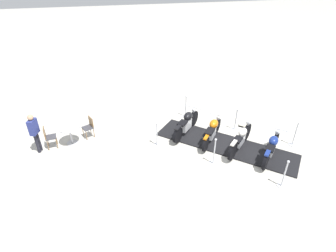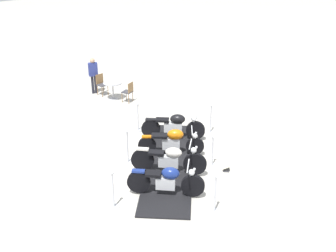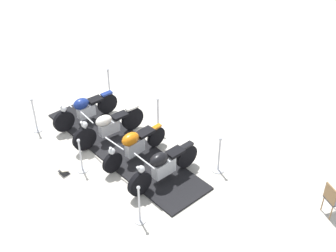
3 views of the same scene
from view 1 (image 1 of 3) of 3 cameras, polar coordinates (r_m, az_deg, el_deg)
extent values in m
plane|color=beige|center=(11.46, 11.86, -3.95)|extent=(80.00, 80.00, 0.00)
cube|color=black|center=(11.44, 11.88, -3.85)|extent=(5.27, 4.92, 0.05)
cylinder|color=black|center=(11.66, 21.74, -2.82)|extent=(0.55, 0.56, 0.66)
cylinder|color=black|center=(10.40, 19.90, -6.99)|extent=(0.55, 0.56, 0.66)
cube|color=silver|center=(11.00, 20.91, -4.65)|extent=(0.54, 0.54, 0.36)
ellipsoid|color=navy|center=(10.94, 21.39, -2.91)|extent=(0.59, 0.59, 0.34)
cube|color=black|center=(10.56, 20.76, -4.42)|extent=(0.53, 0.53, 0.08)
cube|color=navy|center=(10.19, 20.27, -5.40)|extent=(0.36, 0.36, 0.06)
cylinder|color=silver|center=(11.45, 21.94, -1.84)|extent=(0.25, 0.25, 0.57)
cylinder|color=silver|center=(11.21, 22.20, -0.57)|extent=(0.55, 0.54, 0.04)
sphere|color=silver|center=(11.40, 22.11, -1.18)|extent=(0.18, 0.18, 0.18)
cylinder|color=black|center=(11.78, 16.34, -1.14)|extent=(0.59, 0.57, 0.71)
cylinder|color=black|center=(10.48, 13.45, -5.23)|extent=(0.59, 0.57, 0.71)
cube|color=silver|center=(11.11, 15.00, -2.97)|extent=(0.58, 0.57, 0.37)
ellipsoid|color=silver|center=(11.06, 15.49, -1.24)|extent=(0.58, 0.57, 0.31)
cube|color=black|center=(10.66, 14.49, -2.77)|extent=(0.53, 0.53, 0.08)
cube|color=silver|center=(10.26, 13.71, -3.50)|extent=(0.38, 0.37, 0.06)
cylinder|color=silver|center=(11.56, 16.44, -0.06)|extent=(0.26, 0.25, 0.61)
cylinder|color=silver|center=(11.32, 16.59, 1.33)|extent=(0.49, 0.51, 0.04)
sphere|color=silver|center=(11.50, 16.60, 0.68)|extent=(0.18, 0.18, 0.18)
cylinder|color=black|center=(12.05, 10.41, 0.19)|extent=(0.46, 0.54, 0.60)
cylinder|color=black|center=(10.76, 7.93, -3.84)|extent=(0.46, 0.54, 0.60)
cube|color=silver|center=(11.36, 9.27, -1.42)|extent=(0.51, 0.57, 0.41)
ellipsoid|color=#D16B0F|center=(11.29, 9.65, 0.43)|extent=(0.60, 0.63, 0.34)
cube|color=black|center=(10.88, 8.78, -1.11)|extent=(0.57, 0.60, 0.08)
cube|color=#D16B0F|center=(10.57, 8.06, -2.38)|extent=(0.31, 0.34, 0.06)
cylinder|color=silver|center=(11.87, 10.45, 1.11)|extent=(0.20, 0.22, 0.52)
cylinder|color=silver|center=(11.67, 10.52, 2.32)|extent=(0.59, 0.49, 0.04)
sphere|color=silver|center=(11.85, 10.56, 1.69)|extent=(0.18, 0.18, 0.18)
cylinder|color=black|center=(12.36, 5.47, 1.68)|extent=(0.55, 0.59, 0.68)
cylinder|color=black|center=(11.13, 2.05, -1.94)|extent=(0.55, 0.59, 0.68)
cube|color=silver|center=(11.70, 3.86, 0.21)|extent=(0.61, 0.63, 0.42)
ellipsoid|color=black|center=(11.64, 4.26, 2.07)|extent=(0.61, 0.63, 0.34)
cube|color=black|center=(11.24, 3.06, 0.64)|extent=(0.54, 0.55, 0.08)
cube|color=black|center=(10.92, 2.09, -0.34)|extent=(0.37, 0.38, 0.06)
cylinder|color=silver|center=(12.15, 5.37, 2.68)|extent=(0.26, 0.28, 0.57)
cylinder|color=silver|center=(11.91, 5.28, 3.96)|extent=(0.60, 0.55, 0.04)
sphere|color=silver|center=(12.09, 5.43, 3.32)|extent=(0.18, 0.18, 0.18)
cylinder|color=silver|center=(10.41, 9.49, -7.79)|extent=(0.36, 0.36, 0.03)
cylinder|color=silver|center=(10.08, 9.75, -5.45)|extent=(0.05, 0.05, 1.04)
sphere|color=silver|center=(9.75, 10.05, -2.85)|extent=(0.09, 0.09, 0.09)
cylinder|color=silver|center=(11.20, -2.30, -4.03)|extent=(0.33, 0.33, 0.03)
cylinder|color=silver|center=(10.91, -2.36, -1.87)|extent=(0.05, 0.05, 0.99)
sphere|color=silver|center=(10.63, -2.42, 0.50)|extent=(0.09, 0.09, 0.09)
cylinder|color=silver|center=(13.22, 3.69, 2.05)|extent=(0.29, 0.29, 0.03)
cylinder|color=silver|center=(12.97, 3.77, 4.04)|extent=(0.05, 0.05, 1.01)
sphere|color=silver|center=(12.73, 3.86, 6.20)|extent=(0.09, 0.09, 0.09)
cylinder|color=silver|center=(12.55, 13.83, -0.68)|extent=(0.32, 0.32, 0.03)
cylinder|color=silver|center=(12.31, 14.11, 1.22)|extent=(0.05, 0.05, 0.95)
sphere|color=silver|center=(12.06, 14.43, 3.30)|extent=(0.09, 0.09, 0.09)
cylinder|color=silver|center=(12.35, 24.70, -3.58)|extent=(0.30, 0.30, 0.03)
cylinder|color=silver|center=(12.07, 25.25, -1.56)|extent=(0.05, 0.05, 1.02)
sphere|color=silver|center=(11.81, 25.85, 0.65)|extent=(0.09, 0.09, 0.09)
cylinder|color=silver|center=(10.16, 22.75, -11.55)|extent=(0.29, 0.29, 0.03)
cylinder|color=silver|center=(9.83, 23.38, -9.34)|extent=(0.05, 0.05, 1.01)
sphere|color=silver|center=(9.51, 24.07, -6.87)|extent=(0.09, 0.09, 0.09)
cube|color=#333338|center=(12.87, 15.42, -0.05)|extent=(0.37, 0.36, 0.02)
cube|color=beige|center=(12.81, 15.50, 0.43)|extent=(0.37, 0.37, 0.12)
cylinder|color=#B7B7BC|center=(12.01, -19.50, -3.36)|extent=(0.46, 0.46, 0.02)
cylinder|color=#B7B7BC|center=(11.81, -19.82, -1.88)|extent=(0.07, 0.07, 0.72)
cylinder|color=#B7B7BC|center=(11.62, -20.15, -0.33)|extent=(0.83, 0.83, 0.03)
cylinder|color=olive|center=(11.90, -16.82, -1.94)|extent=(0.03, 0.03, 0.45)
cylinder|color=olive|center=(12.17, -17.47, -1.24)|extent=(0.03, 0.03, 0.45)
cylinder|color=olive|center=(12.00, -15.36, -1.39)|extent=(0.03, 0.03, 0.45)
cylinder|color=olive|center=(12.27, -16.03, -0.70)|extent=(0.03, 0.03, 0.45)
cube|color=#3F3F47|center=(11.96, -16.60, -0.34)|extent=(0.53, 0.53, 0.04)
cube|color=olive|center=(11.89, -15.96, 0.90)|extent=(0.20, 0.37, 0.42)
cylinder|color=olive|center=(12.06, -22.46, -2.58)|extent=(0.03, 0.03, 0.47)
cylinder|color=olive|center=(11.78, -22.39, -3.46)|extent=(0.03, 0.03, 0.47)
cylinder|color=olive|center=(12.09, -24.04, -2.89)|extent=(0.03, 0.03, 0.47)
cylinder|color=olive|center=(11.81, -24.01, -3.77)|extent=(0.03, 0.03, 0.47)
cube|color=#3F3F47|center=(11.80, -23.49, -2.14)|extent=(0.46, 0.46, 0.04)
cube|color=olive|center=(11.69, -24.63, -1.32)|extent=(0.09, 0.40, 0.45)
cylinder|color=#23232D|center=(11.85, -25.59, -2.95)|extent=(0.12, 0.12, 0.85)
cylinder|color=#23232D|center=(11.76, -25.89, -3.34)|extent=(0.12, 0.12, 0.85)
cube|color=navy|center=(11.44, -26.58, -0.16)|extent=(0.33, 0.45, 0.60)
sphere|color=tan|center=(11.25, -27.08, 1.62)|extent=(0.22, 0.22, 0.22)
camera|label=2|loc=(13.57, 75.01, 9.78)|focal=44.38mm
camera|label=3|loc=(18.46, -8.66, 36.58)|focal=48.76mm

